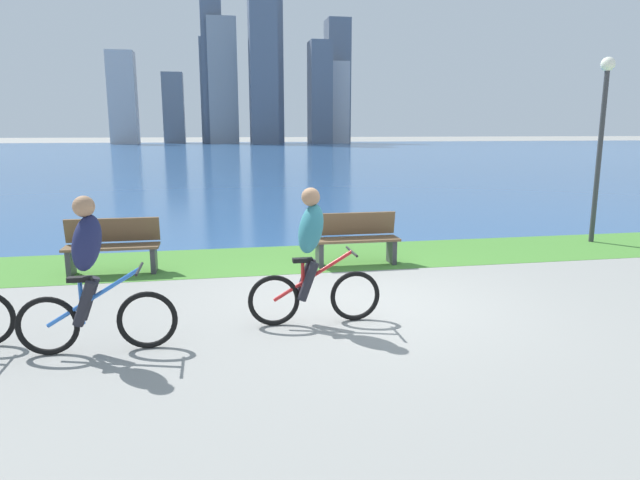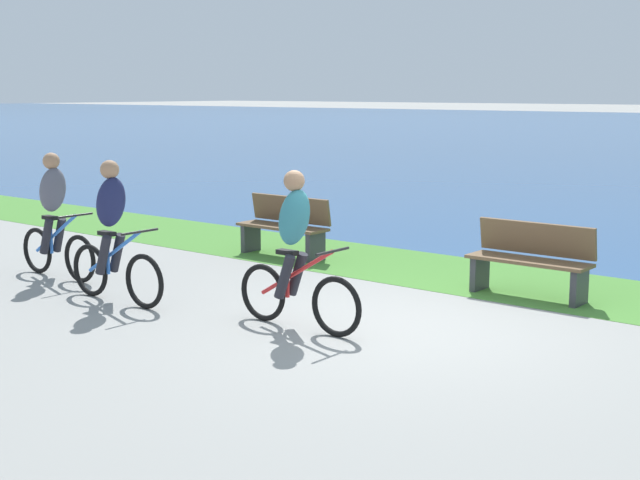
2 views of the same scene
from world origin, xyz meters
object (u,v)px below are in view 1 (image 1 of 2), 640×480
cyclist_trailing (91,276)px  lamppost_tall (602,123)px  bench_near_path (112,246)px  bench_far_along_path (355,239)px  cyclist_lead (312,257)px

cyclist_trailing → lamppost_tall: 10.19m
bench_near_path → cyclist_trailing: bearing=-83.9°
bench_near_path → bench_far_along_path: same height
bench_near_path → bench_far_along_path: 4.08m
lamppost_tall → cyclist_lead: bearing=-149.9°
cyclist_trailing → lamppost_tall: bearing=25.4°
cyclist_lead → lamppost_tall: size_ratio=0.45×
cyclist_lead → bench_far_along_path: cyclist_lead is taller
bench_near_path → cyclist_lead: bearing=-47.2°
cyclist_lead → cyclist_trailing: cyclist_trailing is taller
bench_near_path → lamppost_tall: bearing=5.1°
cyclist_trailing → bench_far_along_path: (3.70, 3.33, -0.39)m
cyclist_trailing → bench_near_path: cyclist_trailing is taller
cyclist_lead → cyclist_trailing: (-2.42, -0.46, 0.00)m
bench_far_along_path → bench_near_path: bearing=178.0°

